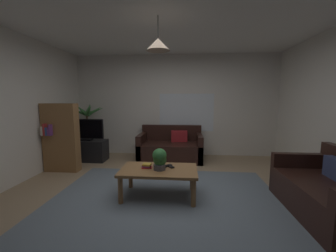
{
  "coord_description": "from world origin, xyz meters",
  "views": [
    {
      "loc": [
        0.28,
        -3.01,
        1.48
      ],
      "look_at": [
        0.0,
        0.3,
        1.05
      ],
      "focal_mm": 22.11,
      "sensor_mm": 36.0,
      "label": 1
    }
  ],
  "objects": [
    {
      "name": "tv",
      "position": [
        -2.08,
        1.69,
        0.76
      ],
      "size": [
        0.83,
        0.16,
        0.52
      ],
      "color": "black",
      "rests_on": "tv_stand"
    },
    {
      "name": "window_pane",
      "position": [
        0.3,
        2.46,
        1.14
      ],
      "size": [
        1.42,
        0.01,
        0.99
      ],
      "primitive_type": "cube",
      "color": "white"
    },
    {
      "name": "pendant_lamp",
      "position": [
        -0.11,
        -0.01,
        2.25
      ],
      "size": [
        0.34,
        0.34,
        0.47
      ],
      "color": "black"
    },
    {
      "name": "bookshelf_corner",
      "position": [
        -2.26,
        0.95,
        0.7
      ],
      "size": [
        0.7,
        0.31,
        1.4
      ],
      "color": "olive",
      "rests_on": "ground"
    },
    {
      "name": "potted_plant_on_table",
      "position": [
        -0.1,
        -0.04,
        0.6
      ],
      "size": [
        0.21,
        0.22,
        0.32
      ],
      "color": "#4C4C51",
      "rests_on": "coffee_table"
    },
    {
      "name": "potted_palm_corner",
      "position": [
        -2.27,
        2.16,
        0.67
      ],
      "size": [
        0.86,
        0.73,
        1.41
      ],
      "color": "beige",
      "rests_on": "ground"
    },
    {
      "name": "floor",
      "position": [
        0.0,
        0.0,
        -0.01
      ],
      "size": [
        5.26,
        4.93,
        0.02
      ],
      "primitive_type": "cube",
      "color": "#9E8466",
      "rests_on": "ground"
    },
    {
      "name": "remote_on_table_1",
      "position": [
        0.01,
        0.1,
        0.45
      ],
      "size": [
        0.15,
        0.15,
        0.02
      ],
      "primitive_type": "cube",
      "rotation": [
        0.0,
        0.0,
        5.49
      ],
      "color": "black",
      "rests_on": "coffee_table"
    },
    {
      "name": "book_on_table_1",
      "position": [
        -0.31,
        0.02,
        0.46
      ],
      "size": [
        0.13,
        0.13,
        0.02
      ],
      "primitive_type": "cube",
      "rotation": [
        0.0,
        0.0,
        -0.14
      ],
      "color": "#72387F",
      "rests_on": "coffee_table"
    },
    {
      "name": "wall_back",
      "position": [
        0.0,
        2.5,
        1.32
      ],
      "size": [
        5.38,
        0.06,
        2.63
      ],
      "primitive_type": "cube",
      "color": "silver",
      "rests_on": "ground"
    },
    {
      "name": "rug",
      "position": [
        0.0,
        -0.2,
        0.0
      ],
      "size": [
        3.42,
        2.71,
        0.01
      ],
      "primitive_type": "cube",
      "color": "slate",
      "rests_on": "ground"
    },
    {
      "name": "couch_right_side",
      "position": [
        2.13,
        -0.38,
        0.27
      ],
      "size": [
        0.87,
        1.47,
        0.82
      ],
      "rotation": [
        0.0,
        0.0,
        -1.57
      ],
      "color": "black",
      "rests_on": "ground"
    },
    {
      "name": "remote_on_table_0",
      "position": [
        0.05,
        0.08,
        0.45
      ],
      "size": [
        0.15,
        0.15,
        0.02
      ],
      "primitive_type": "cube",
      "rotation": [
        0.0,
        0.0,
        0.76
      ],
      "color": "black",
      "rests_on": "coffee_table"
    },
    {
      "name": "ceiling",
      "position": [
        0.0,
        0.0,
        2.64
      ],
      "size": [
        5.26,
        4.93,
        0.02
      ],
      "primitive_type": "cube",
      "color": "white"
    },
    {
      "name": "book_on_table_0",
      "position": [
        -0.3,
        0.01,
        0.44
      ],
      "size": [
        0.17,
        0.12,
        0.02
      ],
      "primitive_type": "cube",
      "rotation": [
        0.0,
        0.0,
        0.12
      ],
      "color": "#B22D2D",
      "rests_on": "coffee_table"
    },
    {
      "name": "book_on_table_2",
      "position": [
        -0.3,
        0.01,
        0.49
      ],
      "size": [
        0.13,
        0.12,
        0.03
      ],
      "primitive_type": "cube",
      "rotation": [
        0.0,
        0.0,
        -0.12
      ],
      "color": "gold",
      "rests_on": "coffee_table"
    },
    {
      "name": "tv_stand",
      "position": [
        -2.08,
        1.72,
        0.25
      ],
      "size": [
        0.9,
        0.44,
        0.5
      ],
      "primitive_type": "cube",
      "color": "black",
      "rests_on": "ground"
    },
    {
      "name": "couch_under_window",
      "position": [
        -0.08,
        1.97,
        0.27
      ],
      "size": [
        1.53,
        0.87,
        0.82
      ],
      "color": "black",
      "rests_on": "ground"
    },
    {
      "name": "coffee_table",
      "position": [
        -0.11,
        -0.01,
        0.37
      ],
      "size": [
        1.15,
        0.67,
        0.43
      ],
      "color": "olive",
      "rests_on": "ground"
    }
  ]
}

